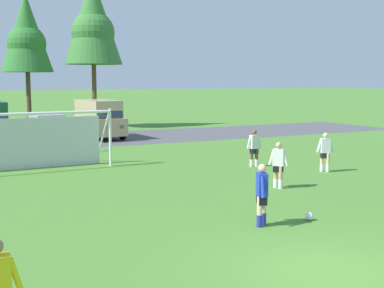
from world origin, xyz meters
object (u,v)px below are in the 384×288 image
at_px(soccer_ball, 309,216).
at_px(player_midfield_center, 278,165).
at_px(player_striker_near, 254,148).
at_px(parked_car_slot_center, 99,118).
at_px(player_defender_far, 325,152).
at_px(soccer_goal, 22,140).
at_px(player_winger_left, 262,195).
at_px(parked_car_slot_center_left, 47,128).

bearing_deg(soccer_ball, player_midfield_center, 64.43).
height_order(player_striker_near, parked_car_slot_center, parked_car_slot_center).
bearing_deg(player_defender_far, parked_car_slot_center, 105.06).
distance_m(soccer_goal, player_striker_near, 10.01).
distance_m(soccer_ball, parked_car_slot_center, 22.35).
relative_size(soccer_goal, player_winger_left, 4.56).
relative_size(player_defender_far, parked_car_slot_center, 0.33).
bearing_deg(parked_car_slot_center, player_winger_left, -96.68).
height_order(soccer_ball, player_defender_far, player_defender_far).
height_order(player_defender_far, parked_car_slot_center_left, parked_car_slot_center_left).
xyz_separation_m(player_defender_far, parked_car_slot_center, (-4.48, 16.64, 0.52)).
bearing_deg(parked_car_slot_center, parked_car_slot_center_left, -171.56).
xyz_separation_m(soccer_ball, parked_car_slot_center_left, (-2.36, 21.78, 0.77)).
bearing_deg(player_winger_left, parked_car_slot_center, 83.32).
bearing_deg(player_defender_far, parked_car_slot_center_left, 116.26).
xyz_separation_m(player_defender_far, parked_car_slot_center_left, (-7.95, 16.12, 0.05)).
bearing_deg(parked_car_slot_center_left, player_striker_near, -65.92).
xyz_separation_m(player_striker_near, player_midfield_center, (-1.89, -4.27, 0.00)).
distance_m(soccer_ball, player_striker_near, 8.98).
bearing_deg(player_striker_near, player_defender_far, -53.20).
bearing_deg(player_winger_left, player_striker_near, 56.87).
distance_m(player_striker_near, parked_car_slot_center, 14.40).
distance_m(soccer_goal, player_defender_far, 12.77).
height_order(player_striker_near, parked_car_slot_center_left, parked_car_slot_center_left).
bearing_deg(player_striker_near, soccer_goal, 157.75).
distance_m(soccer_goal, player_midfield_center, 10.93).
bearing_deg(player_midfield_center, player_striker_near, 66.14).
bearing_deg(soccer_goal, player_midfield_center, -47.58).
distance_m(soccer_ball, soccer_goal, 13.19).
height_order(player_midfield_center, player_defender_far, same).
bearing_deg(soccer_goal, player_defender_far, -29.43).
xyz_separation_m(soccer_goal, player_defender_far, (11.11, -6.27, -0.47)).
distance_m(player_winger_left, parked_car_slot_center_left, 21.64).
bearing_deg(parked_car_slot_center_left, soccer_goal, -107.77).
height_order(soccer_goal, player_defender_far, soccer_goal).
xyz_separation_m(soccer_ball, player_striker_near, (3.74, 8.14, 0.71)).
height_order(soccer_goal, player_striker_near, soccer_goal).
bearing_deg(parked_car_slot_center, soccer_goal, -122.61).
distance_m(player_winger_left, parked_car_slot_center, 22.30).
xyz_separation_m(player_winger_left, parked_car_slot_center, (2.59, 22.14, 0.52)).
xyz_separation_m(player_striker_near, parked_car_slot_center_left, (-6.10, 13.64, 0.05)).
relative_size(soccer_goal, player_defender_far, 4.56).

